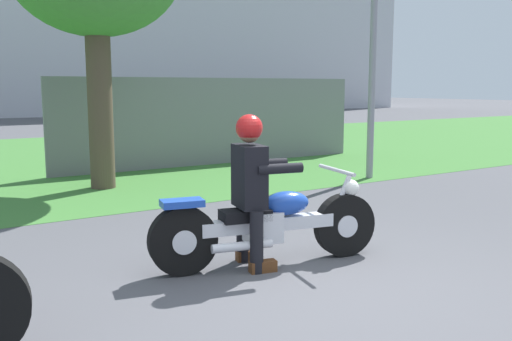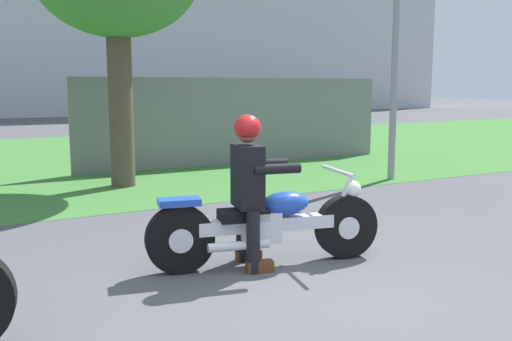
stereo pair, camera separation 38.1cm
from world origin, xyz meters
The scene contains 5 objects.
ground centered at (0.00, 0.00, 0.00)m, with size 120.00×120.00×0.00m, color #4C4C51.
grass_verge centered at (0.00, 9.74, 0.00)m, with size 60.00×12.00×0.01m, color #3D7533.
motorcycle_lead centered at (-0.01, 0.97, 0.38)m, with size 2.17×0.78×0.86m.
rider_lead centered at (-0.17, 1.01, 0.80)m, with size 0.61×0.54×1.38m.
fence_segment centered at (2.96, 7.24, 0.90)m, with size 7.00×0.06×1.80m, color slate.
Camera 1 is at (-2.85, -3.18, 1.62)m, focal length 39.80 mm.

